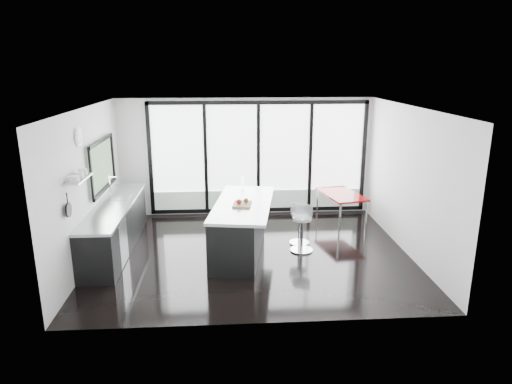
{
  "coord_description": "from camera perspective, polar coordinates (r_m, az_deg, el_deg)",
  "views": [
    {
      "loc": [
        -0.47,
        -8.2,
        3.54
      ],
      "look_at": [
        0.1,
        0.3,
        1.15
      ],
      "focal_mm": 32.0,
      "sensor_mm": 36.0,
      "label": 1
    }
  ],
  "objects": [
    {
      "name": "bar_stool_far",
      "position": [
        9.35,
        5.47,
        -4.56
      ],
      "size": [
        0.46,
        0.46,
        0.64
      ],
      "primitive_type": "cylinder",
      "rotation": [
        0.0,
        0.0,
        0.14
      ],
      "color": "silver",
      "rests_on": "floor"
    },
    {
      "name": "island",
      "position": [
        8.84,
        -2.1,
        -4.37
      ],
      "size": [
        1.41,
        2.59,
        1.31
      ],
      "color": "black",
      "rests_on": "floor"
    },
    {
      "name": "bar_stool_near",
      "position": [
        8.97,
        5.75,
        -5.25
      ],
      "size": [
        0.57,
        0.57,
        0.7
      ],
      "primitive_type": "cylinder",
      "rotation": [
        0.0,
        0.0,
        -0.38
      ],
      "color": "silver",
      "rests_on": "floor"
    },
    {
      "name": "red_table",
      "position": [
        10.68,
        10.54,
        -1.99
      ],
      "size": [
        1.0,
        1.43,
        0.7
      ],
      "primitive_type": "cube",
      "rotation": [
        0.0,
        0.0,
        0.21
      ],
      "color": "maroon",
      "rests_on": "floor"
    },
    {
      "name": "wall_front",
      "position": [
        6.11,
        0.83,
        -4.83
      ],
      "size": [
        6.0,
        0.0,
        2.8
      ],
      "primitive_type": "cube",
      "color": "silver",
      "rests_on": "ground"
    },
    {
      "name": "wall_back",
      "position": [
        10.93,
        0.14,
        3.68
      ],
      "size": [
        6.0,
        0.09,
        2.8
      ],
      "color": "silver",
      "rests_on": "ground"
    },
    {
      "name": "ceiling",
      "position": [
        8.25,
        -0.56,
        10.52
      ],
      "size": [
        6.0,
        5.0,
        0.0
      ],
      "primitive_type": "cube",
      "color": "white",
      "rests_on": "wall_back"
    },
    {
      "name": "wall_left",
      "position": [
        9.06,
        -19.8,
        2.11
      ],
      "size": [
        0.26,
        5.0,
        2.8
      ],
      "color": "silver",
      "rests_on": "ground"
    },
    {
      "name": "wall_right",
      "position": [
        9.16,
        18.55,
        1.33
      ],
      "size": [
        0.0,
        5.0,
        2.8
      ],
      "primitive_type": "cube",
      "color": "silver",
      "rests_on": "ground"
    },
    {
      "name": "counter_cabinets",
      "position": [
        9.4,
        -17.21,
        -4.17
      ],
      "size": [
        0.69,
        3.24,
        1.36
      ],
      "color": "black",
      "rests_on": "floor"
    },
    {
      "name": "floor",
      "position": [
        8.95,
        -0.51,
        -7.64
      ],
      "size": [
        6.0,
        5.0,
        0.0
      ],
      "primitive_type": "cube",
      "color": "black",
      "rests_on": "ground"
    }
  ]
}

